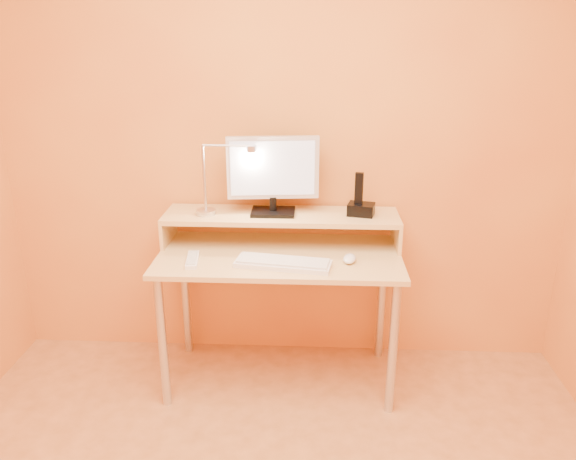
# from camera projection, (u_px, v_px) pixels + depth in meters

# --- Properties ---
(wall_back) EXTENTS (3.00, 0.04, 2.50)m
(wall_back) POSITION_uv_depth(u_px,v_px,m) (283.00, 136.00, 2.90)
(wall_back) COLOR gold
(wall_back) RESTS_ON floor
(desk_leg_fl) EXTENTS (0.04, 0.04, 0.69)m
(desk_leg_fl) POSITION_uv_depth(u_px,v_px,m) (163.00, 343.00, 2.70)
(desk_leg_fl) COLOR silver
(desk_leg_fl) RESTS_ON floor
(desk_leg_fr) EXTENTS (0.04, 0.04, 0.69)m
(desk_leg_fr) POSITION_uv_depth(u_px,v_px,m) (393.00, 349.00, 2.64)
(desk_leg_fr) COLOR silver
(desk_leg_fr) RESTS_ON floor
(desk_leg_bl) EXTENTS (0.04, 0.04, 0.69)m
(desk_leg_bl) POSITION_uv_depth(u_px,v_px,m) (186.00, 296.00, 3.17)
(desk_leg_bl) COLOR silver
(desk_leg_bl) RESTS_ON floor
(desk_leg_br) EXTENTS (0.04, 0.04, 0.69)m
(desk_leg_br) POSITION_uv_depth(u_px,v_px,m) (381.00, 301.00, 3.11)
(desk_leg_br) COLOR silver
(desk_leg_br) RESTS_ON floor
(desk_lower) EXTENTS (1.20, 0.60, 0.02)m
(desk_lower) POSITION_uv_depth(u_px,v_px,m) (280.00, 256.00, 2.78)
(desk_lower) COLOR tan
(desk_lower) RESTS_ON floor
(shelf_riser_left) EXTENTS (0.02, 0.30, 0.14)m
(shelf_riser_left) POSITION_uv_depth(u_px,v_px,m) (169.00, 229.00, 2.93)
(shelf_riser_left) COLOR tan
(shelf_riser_left) RESTS_ON desk_lower
(shelf_riser_right) EXTENTS (0.02, 0.30, 0.14)m
(shelf_riser_right) POSITION_uv_depth(u_px,v_px,m) (396.00, 233.00, 2.87)
(shelf_riser_right) COLOR tan
(shelf_riser_right) RESTS_ON desk_lower
(desk_shelf) EXTENTS (1.20, 0.30, 0.02)m
(desk_shelf) POSITION_uv_depth(u_px,v_px,m) (281.00, 216.00, 2.87)
(desk_shelf) COLOR tan
(desk_shelf) RESTS_ON desk_lower
(monitor_foot) EXTENTS (0.22, 0.16, 0.02)m
(monitor_foot) POSITION_uv_depth(u_px,v_px,m) (273.00, 212.00, 2.87)
(monitor_foot) COLOR black
(monitor_foot) RESTS_ON desk_shelf
(monitor_neck) EXTENTS (0.04, 0.04, 0.07)m
(monitor_neck) POSITION_uv_depth(u_px,v_px,m) (273.00, 204.00, 2.85)
(monitor_neck) COLOR black
(monitor_neck) RESTS_ON monitor_foot
(monitor_panel) EXTENTS (0.46, 0.08, 0.31)m
(monitor_panel) POSITION_uv_depth(u_px,v_px,m) (273.00, 168.00, 2.80)
(monitor_panel) COLOR silver
(monitor_panel) RESTS_ON monitor_neck
(monitor_back) EXTENTS (0.41, 0.05, 0.27)m
(monitor_back) POSITION_uv_depth(u_px,v_px,m) (273.00, 167.00, 2.82)
(monitor_back) COLOR black
(monitor_back) RESTS_ON monitor_panel
(monitor_screen) EXTENTS (0.42, 0.05, 0.27)m
(monitor_screen) POSITION_uv_depth(u_px,v_px,m) (273.00, 169.00, 2.78)
(monitor_screen) COLOR silver
(monitor_screen) RESTS_ON monitor_panel
(lamp_base) EXTENTS (0.10, 0.10, 0.02)m
(lamp_base) POSITION_uv_depth(u_px,v_px,m) (206.00, 212.00, 2.85)
(lamp_base) COLOR silver
(lamp_base) RESTS_ON desk_shelf
(lamp_post) EXTENTS (0.01, 0.01, 0.33)m
(lamp_post) POSITION_uv_depth(u_px,v_px,m) (204.00, 178.00, 2.79)
(lamp_post) COLOR silver
(lamp_post) RESTS_ON lamp_base
(lamp_arm) EXTENTS (0.24, 0.01, 0.01)m
(lamp_arm) POSITION_uv_depth(u_px,v_px,m) (227.00, 146.00, 2.73)
(lamp_arm) COLOR silver
(lamp_arm) RESTS_ON lamp_post
(lamp_head) EXTENTS (0.04, 0.04, 0.03)m
(lamp_head) POSITION_uv_depth(u_px,v_px,m) (251.00, 149.00, 2.73)
(lamp_head) COLOR silver
(lamp_head) RESTS_ON lamp_arm
(lamp_bulb) EXTENTS (0.03, 0.03, 0.00)m
(lamp_bulb) POSITION_uv_depth(u_px,v_px,m) (252.00, 152.00, 2.74)
(lamp_bulb) COLOR #FFEAC6
(lamp_bulb) RESTS_ON lamp_head
(phone_dock) EXTENTS (0.15, 0.13, 0.06)m
(phone_dock) POSITION_uv_depth(u_px,v_px,m) (361.00, 209.00, 2.84)
(phone_dock) COLOR black
(phone_dock) RESTS_ON desk_shelf
(phone_handset) EXTENTS (0.04, 0.03, 0.16)m
(phone_handset) POSITION_uv_depth(u_px,v_px,m) (359.00, 188.00, 2.80)
(phone_handset) COLOR black
(phone_handset) RESTS_ON phone_dock
(phone_led) EXTENTS (0.01, 0.00, 0.04)m
(phone_led) POSITION_uv_depth(u_px,v_px,m) (371.00, 213.00, 2.79)
(phone_led) COLOR #1380FF
(phone_led) RESTS_ON phone_dock
(keyboard) EXTENTS (0.47, 0.21, 0.02)m
(keyboard) POSITION_uv_depth(u_px,v_px,m) (283.00, 264.00, 2.63)
(keyboard) COLOR silver
(keyboard) RESTS_ON desk_lower
(mouse) EXTENTS (0.08, 0.12, 0.04)m
(mouse) POSITION_uv_depth(u_px,v_px,m) (350.00, 259.00, 2.67)
(mouse) COLOR silver
(mouse) RESTS_ON desk_lower
(remote_control) EXTENTS (0.08, 0.20, 0.02)m
(remote_control) POSITION_uv_depth(u_px,v_px,m) (192.00, 260.00, 2.68)
(remote_control) COLOR silver
(remote_control) RESTS_ON desk_lower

